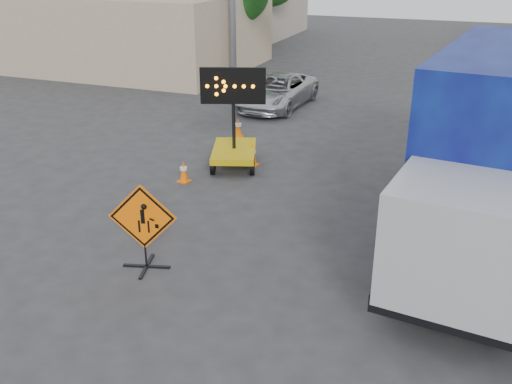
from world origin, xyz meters
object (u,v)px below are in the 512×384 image
Objects in this scene: arrow_board at (234,145)px; box_truck at (497,161)px; pickup_truck at (277,91)px; construction_sign at (143,225)px.

arrow_board is 0.33× the size of box_truck.
pickup_truck is 12.90m from box_truck.
pickup_truck is (-1.90, 13.53, -0.32)m from construction_sign.
construction_sign is 7.72m from box_truck.
arrow_board is 7.31m from pickup_truck.
construction_sign is 6.36m from arrow_board.
arrow_board is at bearing 80.52° from construction_sign.
box_truck is (8.49, -9.63, 1.27)m from pickup_truck.
pickup_truck is 0.52× the size of box_truck.
arrow_board is (-0.73, 6.31, -0.32)m from construction_sign.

